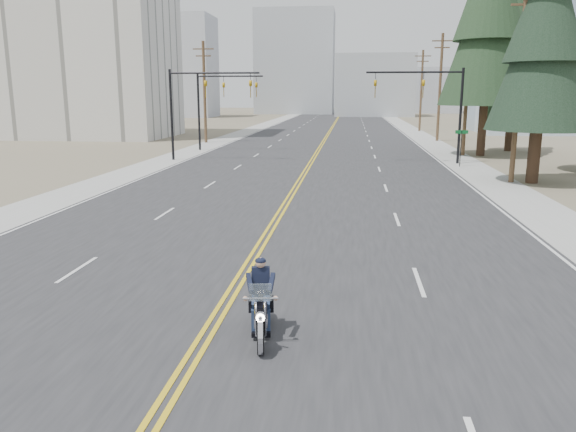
{
  "coord_description": "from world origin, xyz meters",
  "views": [
    {
      "loc": [
        3.04,
        -11.2,
        5.15
      ],
      "look_at": [
        1.22,
        4.97,
        1.6
      ],
      "focal_mm": 35.0,
      "sensor_mm": 36.0,
      "label": 1
    }
  ],
  "objects": [
    {
      "name": "ground_plane",
      "position": [
        0.0,
        0.0,
        0.0
      ],
      "size": [
        400.0,
        400.0,
        0.0
      ],
      "primitive_type": "plane",
      "color": "#776D56",
      "rests_on": "ground"
    },
    {
      "name": "road",
      "position": [
        0.0,
        70.0,
        0.01
      ],
      "size": [
        20.0,
        200.0,
        0.01
      ],
      "primitive_type": "cube",
      "color": "#303033",
      "rests_on": "ground"
    },
    {
      "name": "sidewalk_left",
      "position": [
        -11.5,
        70.0,
        0.01
      ],
      "size": [
        3.0,
        200.0,
        0.01
      ],
      "primitive_type": "cube",
      "color": "#A5A5A0",
      "rests_on": "ground"
    },
    {
      "name": "sidewalk_right",
      "position": [
        11.5,
        70.0,
        0.01
      ],
      "size": [
        3.0,
        200.0,
        0.01
      ],
      "primitive_type": "cube",
      "color": "#A5A5A0",
      "rests_on": "ground"
    },
    {
      "name": "traffic_mast_left",
      "position": [
        -8.98,
        32.0,
        4.94
      ],
      "size": [
        7.1,
        0.26,
        7.0
      ],
      "color": "black",
      "rests_on": "ground"
    },
    {
      "name": "traffic_mast_right",
      "position": [
        8.98,
        32.0,
        4.94
      ],
      "size": [
        7.1,
        0.26,
        7.0
      ],
      "color": "black",
      "rests_on": "ground"
    },
    {
      "name": "traffic_mast_far",
      "position": [
        -9.31,
        40.0,
        4.87
      ],
      "size": [
        6.1,
        0.26,
        7.0
      ],
      "color": "black",
      "rests_on": "ground"
    },
    {
      "name": "street_sign",
      "position": [
        10.8,
        30.0,
        1.8
      ],
      "size": [
        0.9,
        0.06,
        2.62
      ],
      "color": "black",
      "rests_on": "ground"
    },
    {
      "name": "utility_pole_b",
      "position": [
        12.5,
        23.0,
        5.98
      ],
      "size": [
        2.2,
        0.3,
        11.5
      ],
      "color": "brown",
      "rests_on": "ground"
    },
    {
      "name": "utility_pole_c",
      "position": [
        12.5,
        38.0,
        5.73
      ],
      "size": [
        2.2,
        0.3,
        11.0
      ],
      "color": "brown",
      "rests_on": "ground"
    },
    {
      "name": "utility_pole_d",
      "position": [
        12.5,
        53.0,
        5.98
      ],
      "size": [
        2.2,
        0.3,
        11.5
      ],
      "color": "brown",
      "rests_on": "ground"
    },
    {
      "name": "utility_pole_e",
      "position": [
        12.5,
        70.0,
        5.73
      ],
      "size": [
        2.2,
        0.3,
        11.0
      ],
      "color": "brown",
      "rests_on": "ground"
    },
    {
      "name": "utility_pole_left",
      "position": [
        -12.5,
        48.0,
        5.48
      ],
      "size": [
        2.2,
        0.3,
        10.5
      ],
      "color": "brown",
      "rests_on": "ground"
    },
    {
      "name": "apartment_block",
      "position": [
        -28.0,
        55.0,
        15.0
      ],
      "size": [
        18.0,
        14.0,
        30.0
      ],
      "primitive_type": "cube",
      "color": "silver",
      "rests_on": "ground"
    },
    {
      "name": "glass_building",
      "position": [
        32.0,
        70.0,
        10.0
      ],
      "size": [
        24.0,
        16.0,
        20.0
      ],
      "primitive_type": "cube",
      "color": "#9EB5CC",
      "rests_on": "ground"
    },
    {
      "name": "haze_bldg_a",
      "position": [
        -35.0,
        115.0,
        11.0
      ],
      "size": [
        14.0,
        12.0,
        22.0
      ],
      "primitive_type": "cube",
      "color": "#B7BCC6",
      "rests_on": "ground"
    },
    {
      "name": "haze_bldg_b",
      "position": [
        8.0,
        125.0,
        7.0
      ],
      "size": [
        18.0,
        14.0,
        14.0
      ],
      "primitive_type": "cube",
      "color": "#ADB2B7",
      "rests_on": "ground"
    },
    {
      "name": "haze_bldg_c",
      "position": [
        40.0,
        110.0,
        9.0
      ],
      "size": [
        16.0,
        12.0,
        18.0
      ],
      "primitive_type": "cube",
      "color": "#B7BCC6",
      "rests_on": "ground"
    },
    {
      "name": "haze_bldg_d",
      "position": [
        -12.0,
        140.0,
        13.0
      ],
      "size": [
        20.0,
        15.0,
        26.0
      ],
      "primitive_type": "cube",
      "color": "#ADB2B7",
      "rests_on": "ground"
    },
    {
      "name": "haze_bldg_e",
      "position": [
        25.0,
        150.0,
        6.0
      ],
      "size": [
        14.0,
        14.0,
        12.0
      ],
      "primitive_type": "cube",
      "color": "#B7BCC6",
      "rests_on": "ground"
    },
    {
      "name": "haze_bldg_f",
      "position": [
        -50.0,
        130.0,
        8.0
      ],
      "size": [
        12.0,
        12.0,
        16.0
      ],
      "primitive_type": "cube",
      "color": "#ADB2B7",
      "rests_on": "ground"
    },
    {
      "name": "motorcyclist",
      "position": [
        1.19,
        -0.03,
        0.85
      ],
      "size": [
        1.25,
        2.3,
        1.7
      ],
      "primitive_type": null,
      "rotation": [
        0.0,
        0.0,
        3.29
      ],
      "color": "black",
      "rests_on": "ground"
    },
    {
      "name": "conifer_near",
      "position": [
        13.67,
        22.99,
        8.87
      ],
      "size": [
        5.84,
        5.84,
        15.46
      ],
      "rotation": [
        0.0,
        0.0,
        0.29
      ],
      "color": "#382619",
      "rests_on": "ground"
    },
    {
      "name": "conifer_tall",
      "position": [
        13.95,
        37.99,
        12.11
      ],
      "size": [
        7.59,
        7.59,
        21.08
      ],
      "rotation": [
        0.0,
        0.0,
        0.33
      ],
      "color": "#382619",
      "rests_on": "ground"
    },
    {
      "name": "conifer_far",
      "position": [
        17.38,
        42.43,
        8.16
      ],
      "size": [
        5.31,
        5.31,
        14.22
      ],
      "rotation": [
        0.0,
        0.0,
        0.44
      ],
      "color": "#382619",
      "rests_on": "ground"
    }
  ]
}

